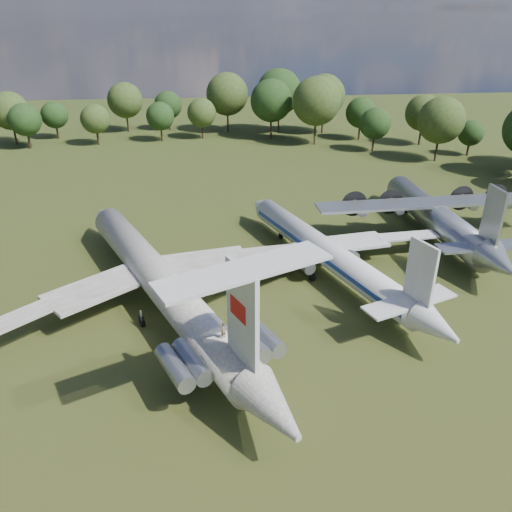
{
  "coord_description": "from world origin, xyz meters",
  "views": [
    {
      "loc": [
        6.14,
        -52.77,
        31.42
      ],
      "look_at": [
        11.55,
        -0.1,
        5.0
      ],
      "focal_mm": 35.0,
      "sensor_mm": 36.0,
      "label": 1
    }
  ],
  "objects_px": {
    "tu104_jet": "(326,257)",
    "person_on_il62": "(223,330)",
    "an12_transport": "(435,220)",
    "il62_airliner": "(161,288)"
  },
  "relations": [
    {
      "from": "tu104_jet",
      "to": "person_on_il62",
      "type": "height_order",
      "value": "person_on_il62"
    },
    {
      "from": "tu104_jet",
      "to": "person_on_il62",
      "type": "relative_size",
      "value": 30.14
    },
    {
      "from": "tu104_jet",
      "to": "an12_transport",
      "type": "bearing_deg",
      "value": 6.6
    },
    {
      "from": "il62_airliner",
      "to": "person_on_il62",
      "type": "relative_size",
      "value": 36.67
    },
    {
      "from": "an12_transport",
      "to": "person_on_il62",
      "type": "relative_size",
      "value": 25.89
    },
    {
      "from": "person_on_il62",
      "to": "tu104_jet",
      "type": "bearing_deg",
      "value": -165.0
    },
    {
      "from": "il62_airliner",
      "to": "an12_transport",
      "type": "relative_size",
      "value": 1.42
    },
    {
      "from": "il62_airliner",
      "to": "person_on_il62",
      "type": "distance_m",
      "value": 16.07
    },
    {
      "from": "tu104_jet",
      "to": "person_on_il62",
      "type": "bearing_deg",
      "value": -144.83
    },
    {
      "from": "an12_transport",
      "to": "il62_airliner",
      "type": "bearing_deg",
      "value": -159.86
    }
  ]
}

